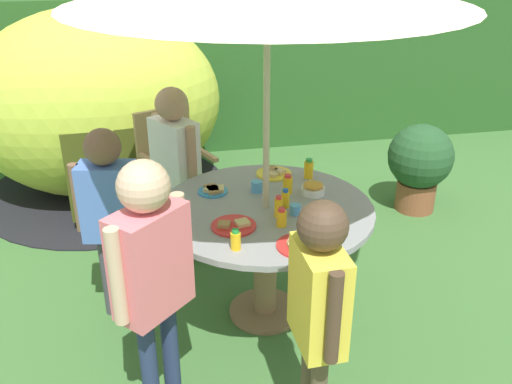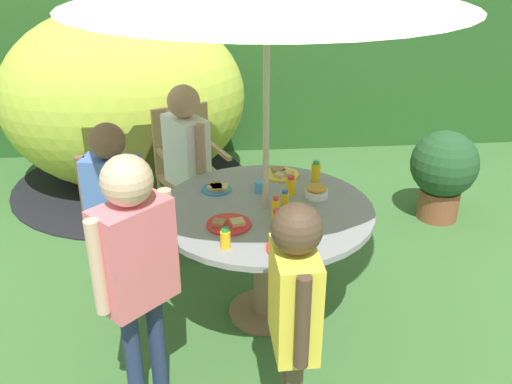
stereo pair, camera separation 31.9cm
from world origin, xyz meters
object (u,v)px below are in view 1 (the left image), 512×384
object	(u,v)px
garden_table	(266,229)
plate_far_left	(300,245)
juice_bottle_near_left	(282,218)
juice_bottle_far_right	(309,169)
child_in_yellow_shirt	(319,297)
dome_tent	(97,105)
snack_bowl	(313,189)
juice_bottle_mid_right	(285,199)
child_in_blue_shirt	(109,202)
juice_bottle_center_front	(288,184)
child_in_pink_shirt	(151,262)
plate_mid_left	(274,173)
cup_far	(295,209)
plate_back_edge	(213,190)
juice_bottle_near_right	(236,240)
wooden_chair	(173,169)
child_in_white_shirt	(175,155)
potted_plant	(420,162)
plate_front_edge	(234,225)
cup_near	(257,186)

from	to	relation	value
garden_table	plate_far_left	bearing A→B (deg)	-80.94
juice_bottle_near_left	juice_bottle_far_right	bearing A→B (deg)	61.30
child_in_yellow_shirt	plate_far_left	xyz separation A→B (m)	(0.05, 0.47, -0.03)
dome_tent	child_in_yellow_shirt	bearing A→B (deg)	-75.72
snack_bowl	juice_bottle_mid_right	world-z (taller)	juice_bottle_mid_right
child_in_blue_shirt	juice_bottle_far_right	bearing A→B (deg)	19.24
child_in_yellow_shirt	juice_bottle_center_front	xyz separation A→B (m)	(0.14, 1.10, 0.01)
plate_far_left	child_in_pink_shirt	bearing A→B (deg)	-167.40
plate_mid_left	cup_far	size ratio (longest dim) A/B	3.75
plate_back_edge	juice_bottle_mid_right	bearing A→B (deg)	-36.00
dome_tent	juice_bottle_center_front	bearing A→B (deg)	-62.90
child_in_pink_shirt	juice_bottle_near_right	size ratio (longest dim) A/B	12.21
wooden_chair	child_in_white_shirt	xyz separation A→B (m)	(0.01, -0.39, 0.26)
plate_far_left	juice_bottle_far_right	world-z (taller)	juice_bottle_far_right
child_in_yellow_shirt	plate_mid_left	bearing A→B (deg)	-6.68
cup_far	garden_table	bearing A→B (deg)	140.03
child_in_white_shirt	juice_bottle_far_right	world-z (taller)	child_in_white_shirt
potted_plant	plate_front_edge	distance (m)	2.27
child_in_white_shirt	juice_bottle_near_left	world-z (taller)	child_in_white_shirt
garden_table	cup_far	bearing A→B (deg)	-39.97
child_in_pink_shirt	juice_bottle_near_left	world-z (taller)	child_in_pink_shirt
child_in_white_shirt	child_in_yellow_shirt	world-z (taller)	child_in_white_shirt
plate_mid_left	plate_front_edge	size ratio (longest dim) A/B	0.95
child_in_pink_shirt	plate_far_left	xyz separation A→B (m)	(0.74, 0.17, -0.10)
plate_mid_left	plate_front_edge	bearing A→B (deg)	-119.84
child_in_pink_shirt	dome_tent	bearing A→B (deg)	54.48
garden_table	juice_bottle_mid_right	size ratio (longest dim) A/B	10.91
juice_bottle_mid_right	child_in_blue_shirt	bearing A→B (deg)	168.22
child_in_white_shirt	juice_bottle_mid_right	distance (m)	0.96
potted_plant	child_in_blue_shirt	bearing A→B (deg)	-158.30
juice_bottle_mid_right	wooden_chair	bearing A→B (deg)	117.13
garden_table	child_in_white_shirt	xyz separation A→B (m)	(-0.47, 0.74, 0.22)
child_in_white_shirt	cup_near	distance (m)	0.70
juice_bottle_near_right	juice_bottle_far_right	size ratio (longest dim) A/B	0.85
plate_back_edge	juice_bottle_mid_right	size ratio (longest dim) A/B	1.57
child_in_yellow_shirt	potted_plant	bearing A→B (deg)	-37.97
potted_plant	juice_bottle_center_front	bearing A→B (deg)	-144.49
snack_bowl	plate_mid_left	bearing A→B (deg)	116.74
plate_far_left	juice_bottle_near_left	size ratio (longest dim) A/B	2.33
child_in_blue_shirt	cup_near	bearing A→B (deg)	13.40
juice_bottle_far_right	potted_plant	bearing A→B (deg)	33.69
dome_tent	cup_near	size ratio (longest dim) A/B	34.61
child_in_yellow_shirt	juice_bottle_center_front	world-z (taller)	child_in_yellow_shirt
potted_plant	juice_bottle_center_front	xyz separation A→B (m)	(-1.40, -1.00, 0.38)
child_in_pink_shirt	cup_near	bearing A→B (deg)	8.56
snack_bowl	juice_bottle_near_right	size ratio (longest dim) A/B	1.28
dome_tent	cup_far	xyz separation A→B (m)	(1.20, -2.20, -0.03)
potted_plant	cup_far	size ratio (longest dim) A/B	12.34
juice_bottle_near_left	juice_bottle_center_front	world-z (taller)	juice_bottle_center_front
snack_bowl	juice_bottle_mid_right	distance (m)	0.25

